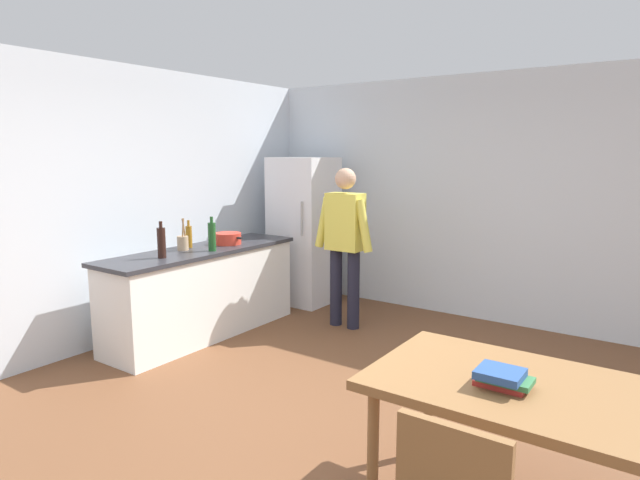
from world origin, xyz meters
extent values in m
plane|color=brown|center=(0.00, 0.00, 0.00)|extent=(14.00, 14.00, 0.00)
cube|color=silver|center=(0.00, 3.00, 1.35)|extent=(6.40, 0.12, 2.70)
cube|color=silver|center=(-2.60, 0.20, 1.35)|extent=(0.12, 5.60, 2.70)
cube|color=white|center=(-2.00, 0.80, 0.43)|extent=(0.60, 2.12, 0.86)
cube|color=#2D2D33|center=(-2.00, 0.80, 0.88)|extent=(0.64, 2.20, 0.04)
cube|color=white|center=(-1.90, 2.40, 0.90)|extent=(0.70, 0.64, 1.80)
cylinder|color=#B2B2B7|center=(-1.68, 2.06, 1.10)|extent=(0.02, 0.02, 0.40)
cylinder|color=#1E1E2D|center=(-1.06, 1.85, 0.42)|extent=(0.13, 0.13, 0.84)
cylinder|color=#1E1E2D|center=(-0.84, 1.85, 0.42)|extent=(0.13, 0.13, 0.84)
cube|color=#D8CC4C|center=(-0.95, 1.85, 1.14)|extent=(0.38, 0.22, 0.60)
sphere|color=tan|center=(-0.95, 1.85, 1.59)|extent=(0.22, 0.22, 0.22)
cylinder|color=#D8CC4C|center=(-1.20, 1.81, 1.12)|extent=(0.20, 0.09, 0.55)
cylinder|color=#D8CC4C|center=(-0.70, 1.81, 1.12)|extent=(0.20, 0.09, 0.55)
cube|color=olive|center=(1.40, -0.30, 0.72)|extent=(1.40, 0.90, 0.05)
cylinder|color=olive|center=(0.80, -0.65, 0.35)|extent=(0.06, 0.06, 0.70)
cylinder|color=olive|center=(0.80, 0.05, 0.35)|extent=(0.06, 0.06, 0.70)
cube|color=olive|center=(1.40, -1.16, 0.70)|extent=(0.42, 0.04, 0.42)
cylinder|color=red|center=(-1.97, 1.15, 0.96)|extent=(0.28, 0.28, 0.12)
cube|color=black|center=(-2.14, 1.15, 0.98)|extent=(0.06, 0.03, 0.02)
cube|color=black|center=(-1.80, 1.15, 0.98)|extent=(0.06, 0.03, 0.02)
cylinder|color=tan|center=(-2.08, 0.64, 0.97)|extent=(0.11, 0.11, 0.14)
cylinder|color=olive|center=(-2.07, 0.64, 1.11)|extent=(0.02, 0.05, 0.22)
cylinder|color=olive|center=(-2.07, 0.63, 1.11)|extent=(0.02, 0.04, 0.22)
cylinder|color=#996619|center=(-2.15, 0.78, 1.01)|extent=(0.06, 0.06, 0.22)
cylinder|color=#996619|center=(-2.15, 0.78, 1.15)|extent=(0.03, 0.03, 0.06)
cylinder|color=#1E5123|center=(-1.82, 0.78, 1.04)|extent=(0.08, 0.08, 0.28)
cylinder|color=#1E5123|center=(-1.82, 0.78, 1.21)|extent=(0.03, 0.03, 0.06)
cylinder|color=black|center=(-1.93, 0.26, 1.04)|extent=(0.08, 0.08, 0.28)
cylinder|color=black|center=(-1.93, 0.26, 1.21)|extent=(0.03, 0.03, 0.06)
cube|color=#B22D28|center=(1.34, -0.38, 0.76)|extent=(0.23, 0.14, 0.03)
cube|color=#387A47|center=(1.36, -0.38, 0.79)|extent=(0.24, 0.15, 0.03)
cube|color=#284C8E|center=(1.34, -0.40, 0.82)|extent=(0.21, 0.19, 0.04)
camera|label=1|loc=(2.01, -2.86, 1.86)|focal=30.00mm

